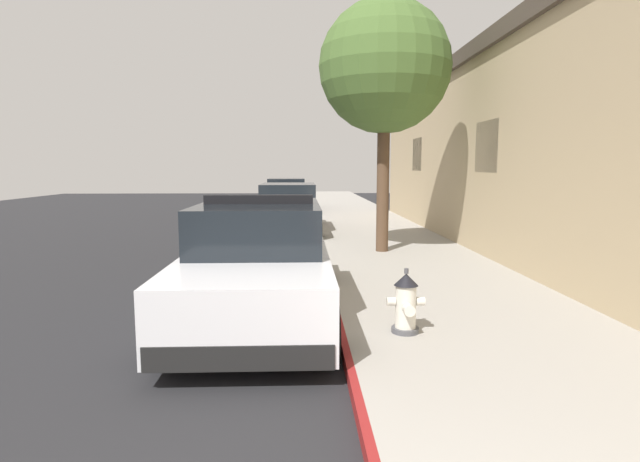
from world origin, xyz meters
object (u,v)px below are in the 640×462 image
at_px(parked_car_silver_ahead, 288,210).
at_px(parked_car_dark_far, 287,196).
at_px(police_cruiser, 260,263).
at_px(fire_hydrant, 406,303).
at_px(street_tree, 385,68).

height_order(parked_car_silver_ahead, parked_car_dark_far, same).
distance_m(police_cruiser, fire_hydrant, 2.19).
bearing_deg(parked_car_silver_ahead, police_cruiser, -91.25).
height_order(police_cruiser, street_tree, street_tree).
relative_size(police_cruiser, fire_hydrant, 6.37).
xyz_separation_m(parked_car_dark_far, street_tree, (2.51, -11.84, 3.50)).
bearing_deg(parked_car_dark_far, police_cruiser, -89.76).
bearing_deg(fire_hydrant, parked_car_dark_far, 96.01).
height_order(parked_car_silver_ahead, fire_hydrant, parked_car_silver_ahead).
xyz_separation_m(police_cruiser, parked_car_silver_ahead, (0.19, 8.67, -0.00)).
relative_size(parked_car_silver_ahead, street_tree, 0.87).
distance_m(parked_car_dark_far, street_tree, 12.60).
distance_m(parked_car_dark_far, fire_hydrant, 17.72).
xyz_separation_m(police_cruiser, street_tree, (2.44, 4.55, 3.50)).
height_order(police_cruiser, parked_car_dark_far, police_cruiser).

